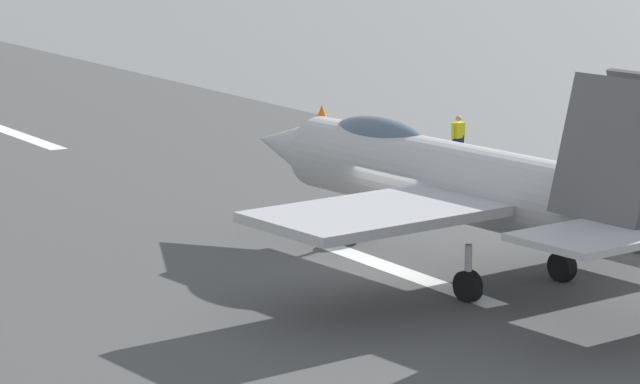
# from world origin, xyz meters

# --- Properties ---
(ground_plane) EXTENTS (400.00, 400.00, 0.00)m
(ground_plane) POSITION_xyz_m (0.00, 0.00, 0.00)
(ground_plane) COLOR slate
(runway_strip) EXTENTS (240.00, 26.00, 0.02)m
(runway_strip) POSITION_xyz_m (-0.02, 0.00, 0.01)
(runway_strip) COLOR #434342
(runway_strip) RESTS_ON ground
(fighter_jet) EXTENTS (16.97, 13.53, 5.67)m
(fighter_jet) POSITION_xyz_m (-1.88, -1.12, 2.47)
(fighter_jet) COLOR #9E9EA0
(fighter_jet) RESTS_ON ground
(crew_person) EXTENTS (0.36, 0.69, 1.57)m
(crew_person) POSITION_xyz_m (12.17, -11.57, 0.78)
(crew_person) COLOR #1E2338
(crew_person) RESTS_ON ground
(marker_cone_far) EXTENTS (0.44, 0.44, 0.55)m
(marker_cone_far) POSITION_xyz_m (23.24, -12.72, 0.28)
(marker_cone_far) COLOR orange
(marker_cone_far) RESTS_ON ground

